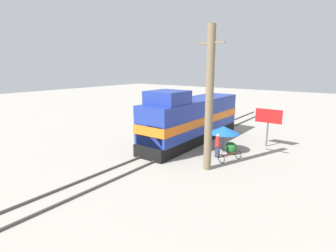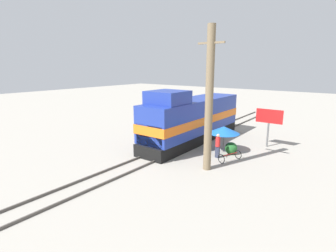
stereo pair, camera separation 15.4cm
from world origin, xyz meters
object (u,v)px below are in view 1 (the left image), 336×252
locomotive (190,120)px  billboard_sign (268,118)px  vendor_umbrella (224,130)px  utility_pole (209,100)px  bicycle (230,156)px  person_bystander (218,145)px

locomotive → billboard_sign: (5.94, 2.82, 0.36)m
vendor_umbrella → utility_pole: bearing=-79.3°
billboard_sign → bicycle: 5.72m
locomotive → vendor_umbrella: bearing=-11.8°
vendor_umbrella → person_bystander: size_ratio=1.34×
locomotive → vendor_umbrella: 3.65m
locomotive → vendor_umbrella: size_ratio=5.13×
billboard_sign → bicycle: bearing=-101.3°
locomotive → billboard_sign: size_ratio=3.92×
billboard_sign → bicycle: size_ratio=1.73×
locomotive → person_bystander: locomotive is taller
locomotive → billboard_sign: bearing=25.4°
locomotive → utility_pole: bearing=-47.8°
locomotive → bicycle: bearing=-26.1°
utility_pole → vendor_umbrella: size_ratio=3.73×
person_bystander → billboard_sign: bearing=67.7°
bicycle → person_bystander: bearing=-165.6°
vendor_umbrella → locomotive: bearing=168.2°
person_bystander → locomotive: bearing=149.2°
utility_pole → billboard_sign: bearing=78.0°
utility_pole → vendor_umbrella: bearing=100.7°
vendor_umbrella → billboard_sign: 4.33m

